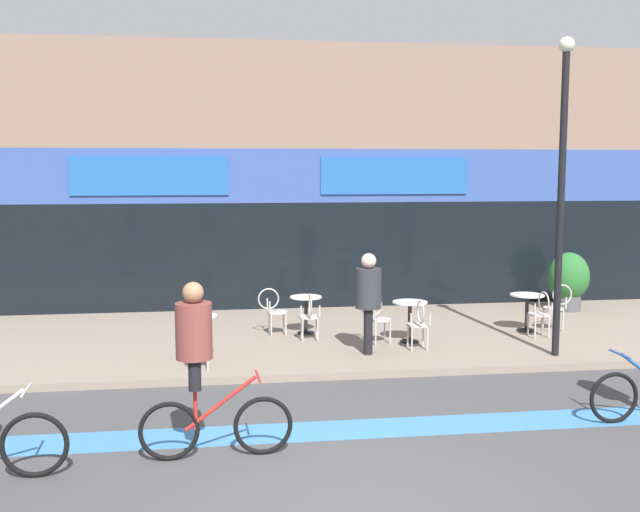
% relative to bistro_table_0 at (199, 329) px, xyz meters
% --- Properties ---
extents(sidewalk_slab, '(40.00, 5.50, 0.12)m').
position_rel_bistro_table_0_xyz_m(sidewalk_slab, '(1.63, 1.67, -0.59)').
color(sidewalk_slab, gray).
rests_on(sidewalk_slab, ground).
extents(storefront_facade, '(40.00, 4.06, 6.07)m').
position_rel_bistro_table_0_xyz_m(storefront_facade, '(1.63, 6.39, 2.37)').
color(storefront_facade, '#7F6656').
rests_on(storefront_facade, ground).
extents(bike_lane_stripe, '(36.00, 0.70, 0.01)m').
position_rel_bistro_table_0_xyz_m(bike_lane_stripe, '(1.63, -3.29, -0.65)').
color(bike_lane_stripe, '#3D7AB7').
rests_on(bike_lane_stripe, ground).
extents(bistro_table_0, '(0.61, 0.61, 0.76)m').
position_rel_bistro_table_0_xyz_m(bistro_table_0, '(0.00, 0.00, 0.00)').
color(bistro_table_0, black).
rests_on(bistro_table_0, sidewalk_slab).
extents(bistro_table_1, '(0.62, 0.62, 0.72)m').
position_rel_bistro_table_0_xyz_m(bistro_table_1, '(2.00, 1.76, -0.02)').
color(bistro_table_1, black).
rests_on(bistro_table_1, sidewalk_slab).
extents(bistro_table_2, '(0.64, 0.64, 0.75)m').
position_rel_bistro_table_0_xyz_m(bistro_table_2, '(3.79, 0.79, 0.00)').
color(bistro_table_2, black).
rests_on(bistro_table_2, sidewalk_slab).
extents(bistro_table_3, '(0.66, 0.66, 0.72)m').
position_rel_bistro_table_0_xyz_m(bistro_table_3, '(6.31, 1.40, -0.02)').
color(bistro_table_3, black).
rests_on(bistro_table_3, sidewalk_slab).
extents(cafe_chair_0_near, '(0.41, 0.58, 0.90)m').
position_rel_bistro_table_0_xyz_m(cafe_chair_0_near, '(0.00, -0.63, -0.01)').
color(cafe_chair_0_near, '#B7B2AD').
rests_on(cafe_chair_0_near, sidewalk_slab).
extents(cafe_chair_1_near, '(0.41, 0.58, 0.90)m').
position_rel_bistro_table_0_xyz_m(cafe_chair_1_near, '(2.00, 1.14, -0.01)').
color(cafe_chair_1_near, '#B7B2AD').
rests_on(cafe_chair_1_near, sidewalk_slab).
extents(cafe_chair_1_side, '(0.59, 0.43, 0.90)m').
position_rel_bistro_table_0_xyz_m(cafe_chair_1_side, '(1.37, 1.76, -0.01)').
color(cafe_chair_1_side, '#B7B2AD').
rests_on(cafe_chair_1_side, sidewalk_slab).
extents(cafe_chair_2_near, '(0.40, 0.57, 0.90)m').
position_rel_bistro_table_0_xyz_m(cafe_chair_2_near, '(3.79, 0.16, -0.01)').
color(cafe_chair_2_near, '#B7B2AD').
rests_on(cafe_chair_2_near, sidewalk_slab).
extents(cafe_chair_2_side, '(0.60, 0.45, 0.90)m').
position_rel_bistro_table_0_xyz_m(cafe_chair_2_side, '(3.17, 0.78, -0.01)').
color(cafe_chair_2_side, '#B7B2AD').
rests_on(cafe_chair_2_side, sidewalk_slab).
extents(cafe_chair_3_near, '(0.42, 0.58, 0.90)m').
position_rel_bistro_table_0_xyz_m(cafe_chair_3_near, '(6.31, 0.77, -0.01)').
color(cafe_chair_3_near, '#B7B2AD').
rests_on(cafe_chair_3_near, sidewalk_slab).
extents(cafe_chair_3_side, '(0.58, 0.40, 0.90)m').
position_rel_bistro_table_0_xyz_m(cafe_chair_3_side, '(6.94, 1.40, -0.01)').
color(cafe_chair_3_side, '#B7B2AD').
rests_on(cafe_chair_3_side, sidewalk_slab).
extents(planter_pot, '(0.90, 0.90, 1.31)m').
position_rel_bistro_table_0_xyz_m(planter_pot, '(8.10, 3.29, 0.17)').
color(planter_pot, '#4C4C51').
rests_on(planter_pot, sidewalk_slab).
extents(lamp_post, '(0.26, 0.26, 5.29)m').
position_rel_bistro_table_0_xyz_m(lamp_post, '(6.00, -0.51, 2.52)').
color(lamp_post, black).
rests_on(lamp_post, sidewalk_slab).
extents(cyclist_2, '(1.75, 0.48, 2.04)m').
position_rel_bistro_table_0_xyz_m(cyclist_2, '(0.11, -3.98, 0.50)').
color(cyclist_2, black).
rests_on(cyclist_2, ground).
extents(pedestrian_near_end, '(0.53, 0.53, 1.73)m').
position_rel_bistro_table_0_xyz_m(pedestrian_near_end, '(2.87, 0.08, 0.50)').
color(pedestrian_near_end, black).
rests_on(pedestrian_near_end, sidewalk_slab).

